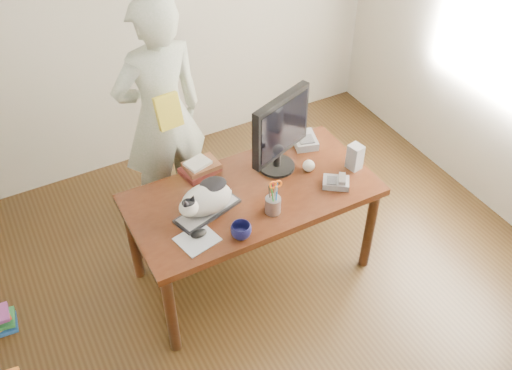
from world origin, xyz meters
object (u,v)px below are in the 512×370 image
object	(u,v)px
pen_cup	(273,203)
mouse	(199,233)
keyboard	(208,211)
cat	(205,199)
baseball	(309,166)
desk	(247,202)
coffee_mug	(241,231)
monitor	(281,130)
speaker	(355,157)
person	(162,117)
calculator	(305,140)
phone	(337,182)
book_stack	(200,167)

from	to	relation	value
pen_cup	mouse	size ratio (longest dim) A/B	2.21
keyboard	mouse	world-z (taller)	mouse
cat	baseball	bearing A→B (deg)	-12.55
desk	coffee_mug	size ratio (longest dim) A/B	13.10
keyboard	monitor	distance (m)	0.69
monitor	speaker	world-z (taller)	monitor
cat	speaker	xyz separation A→B (m)	(1.06, -0.07, -0.03)
pen_cup	baseball	xyz separation A→B (m)	(0.41, 0.23, -0.03)
mouse	coffee_mug	world-z (taller)	coffee_mug
baseball	person	xyz separation A→B (m)	(-0.70, 0.84, 0.11)
pen_cup	baseball	distance (m)	0.47
keyboard	cat	world-z (taller)	cat
keyboard	cat	distance (m)	0.11
keyboard	mouse	xyz separation A→B (m)	(-0.13, -0.16, 0.01)
cat	calculator	distance (m)	0.97
keyboard	baseball	xyz separation A→B (m)	(0.76, 0.04, 0.03)
cat	pen_cup	xyz separation A→B (m)	(0.37, -0.18, -0.05)
monitor	speaker	bearing A→B (deg)	-48.42
mouse	phone	distance (m)	0.97
coffee_mug	baseball	size ratio (longest dim) A/B	1.49
speaker	person	world-z (taller)	person
speaker	mouse	bearing A→B (deg)	172.86
mouse	book_stack	xyz separation A→B (m)	(0.25, 0.53, 0.02)
mouse	keyboard	bearing A→B (deg)	37.77
calculator	book_stack	bearing A→B (deg)	-168.09
monitor	phone	bearing A→B (deg)	-74.41
keyboard	calculator	size ratio (longest dim) A/B	1.87
speaker	calculator	size ratio (longest dim) A/B	0.75
mouse	person	world-z (taller)	person
baseball	speaker	bearing A→B (deg)	-22.43
speaker	baseball	world-z (taller)	speaker
pen_cup	mouse	xyz separation A→B (m)	(-0.49, 0.03, -0.05)
cat	speaker	size ratio (longest dim) A/B	2.26
phone	person	size ratio (longest dim) A/B	0.11
pen_cup	speaker	xyz separation A→B (m)	(0.69, 0.11, 0.02)
cat	book_stack	distance (m)	0.41
desk	keyboard	bearing A→B (deg)	-161.38
coffee_mug	calculator	distance (m)	1.00
baseball	phone	bearing A→B (deg)	-69.11
cat	calculator	world-z (taller)	cat
coffee_mug	calculator	world-z (taller)	coffee_mug
cat	mouse	world-z (taller)	cat
calculator	mouse	bearing A→B (deg)	-138.90
speaker	coffee_mug	bearing A→B (deg)	-179.08
keyboard	monitor	xyz separation A→B (m)	(0.60, 0.16, 0.30)
cat	monitor	size ratio (longest dim) A/B	0.73
coffee_mug	speaker	bearing A→B (deg)	12.26
baseball	pen_cup	bearing A→B (deg)	-150.41
desk	speaker	world-z (taller)	speaker
desk	monitor	bearing A→B (deg)	9.48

